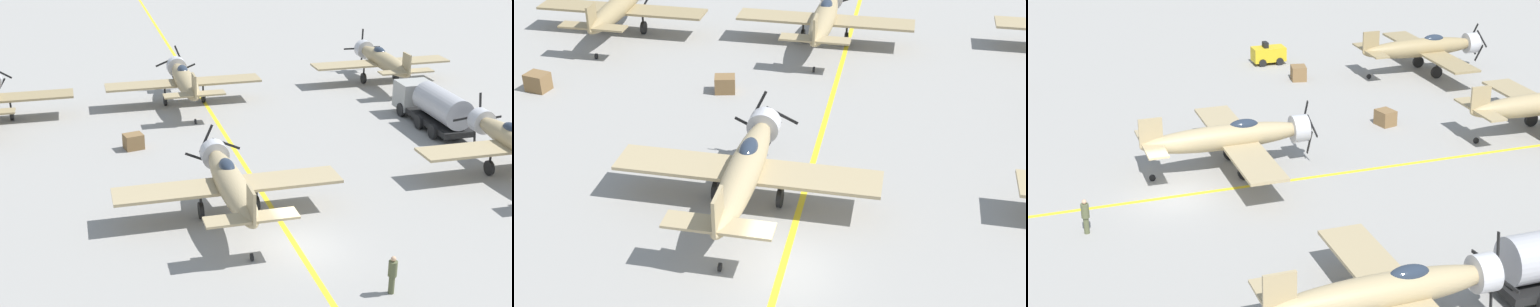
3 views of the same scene
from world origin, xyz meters
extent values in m
plane|color=gray|center=(0.00, 0.00, 0.00)|extent=(400.00, 400.00, 0.00)
cube|color=yellow|center=(0.00, 0.00, 0.00)|extent=(0.30, 160.00, 0.01)
ellipsoid|color=tan|center=(-2.41, 3.67, 2.05)|extent=(1.50, 9.50, 1.42)
cylinder|color=#B7B7BC|center=(-2.41, 8.12, 2.05)|extent=(1.58, 0.90, 1.58)
ellipsoid|color=#232D3D|center=(-2.41, 4.81, 2.61)|extent=(0.80, 1.70, 0.76)
cube|color=tan|center=(-2.41, 4.43, 1.71)|extent=(12.00, 2.10, 0.16)
cube|color=tan|center=(-2.41, -0.42, 2.20)|extent=(4.40, 1.10, 0.12)
cube|color=tan|center=(-2.41, -0.42, 2.85)|extent=(0.14, 1.30, 1.60)
sphere|color=black|center=(-2.41, 8.62, 2.05)|extent=(0.56, 0.56, 0.56)
cube|color=black|center=(-3.21, 8.62, 1.68)|extent=(1.65, 0.06, 0.86)
cube|color=black|center=(-2.04, 8.62, 1.26)|extent=(0.86, 0.06, 1.65)
cube|color=black|center=(-1.62, 8.62, 2.42)|extent=(1.65, 0.06, 0.86)
cube|color=black|center=(-2.78, 8.62, 2.84)|extent=(0.86, 0.06, 1.65)
cylinder|color=black|center=(-3.91, 4.43, 1.08)|extent=(0.14, 0.14, 1.26)
cylinder|color=black|center=(-3.91, 4.43, 0.45)|extent=(0.22, 0.90, 0.90)
cylinder|color=black|center=(-0.91, 4.43, 1.08)|extent=(0.14, 0.14, 1.26)
cylinder|color=black|center=(-0.91, 4.43, 0.45)|extent=(0.22, 0.90, 0.90)
cylinder|color=black|center=(-2.41, -0.48, 0.18)|extent=(0.12, 0.36, 0.36)
ellipsoid|color=#9E8961|center=(-1.58, 23.52, 2.05)|extent=(1.50, 9.50, 1.42)
cylinder|color=#B7B7BC|center=(-1.58, 27.97, 2.05)|extent=(1.58, 0.90, 1.58)
ellipsoid|color=#232D3D|center=(-1.58, 24.66, 2.61)|extent=(0.80, 1.70, 0.76)
cube|color=#9E8961|center=(-1.58, 24.28, 1.71)|extent=(12.00, 2.10, 0.16)
cube|color=#9E8961|center=(-1.58, 19.43, 2.20)|extent=(4.40, 1.10, 0.12)
cube|color=#9E8961|center=(-1.58, 19.43, 2.85)|extent=(0.14, 1.30, 1.60)
sphere|color=black|center=(-1.58, 28.47, 2.05)|extent=(0.56, 0.56, 0.56)
cube|color=black|center=(-1.89, 28.47, 1.23)|extent=(0.75, 0.06, 1.69)
cube|color=black|center=(-0.76, 28.47, 1.74)|extent=(1.69, 0.06, 0.75)
cube|color=black|center=(-1.27, 28.47, 2.87)|extent=(0.75, 0.06, 1.69)
cube|color=black|center=(-2.40, 28.47, 2.36)|extent=(1.69, 0.06, 0.75)
cylinder|color=black|center=(-3.08, 24.28, 1.08)|extent=(0.14, 0.14, 1.26)
cylinder|color=black|center=(-3.08, 24.28, 0.45)|extent=(0.22, 0.90, 0.90)
cylinder|color=black|center=(-0.08, 24.28, 1.08)|extent=(0.14, 0.14, 1.26)
cylinder|color=black|center=(-0.08, 24.28, 0.45)|extent=(0.22, 0.90, 0.90)
cylinder|color=black|center=(-1.58, 19.37, 0.18)|extent=(0.12, 0.36, 0.36)
cylinder|color=#B7B7BC|center=(15.33, 9.47, 2.05)|extent=(1.58, 0.90, 1.58)
ellipsoid|color=#232D3D|center=(15.33, 6.16, 2.61)|extent=(0.80, 1.70, 0.76)
sphere|color=black|center=(15.33, 9.97, 2.05)|extent=(0.56, 0.56, 0.56)
cube|color=black|center=(14.46, 9.97, 2.14)|extent=(1.75, 0.06, 0.33)
cube|color=black|center=(15.23, 9.97, 1.18)|extent=(0.33, 0.06, 1.75)
cube|color=black|center=(16.20, 9.97, 1.96)|extent=(1.75, 0.06, 0.33)
cube|color=black|center=(15.42, 9.97, 2.92)|extent=(0.33, 0.06, 1.75)
cylinder|color=black|center=(13.83, 5.78, 1.08)|extent=(0.14, 0.14, 1.26)
cylinder|color=black|center=(13.83, 5.78, 0.45)|extent=(0.22, 0.90, 0.90)
cube|color=black|center=(-15.45, 27.75, 1.31)|extent=(1.07, 0.06, 1.55)
cube|color=black|center=(-15.19, 27.75, 2.52)|extent=(1.55, 0.06, 1.07)
cylinder|color=black|center=(-14.43, 23.56, 1.08)|extent=(0.14, 0.14, 1.26)
cylinder|color=black|center=(-14.43, 23.56, 0.45)|extent=(0.22, 0.90, 0.90)
ellipsoid|color=tan|center=(15.72, 25.42, 2.05)|extent=(1.50, 9.50, 1.42)
cylinder|color=#B7B7BC|center=(15.72, 29.87, 2.05)|extent=(1.58, 0.90, 1.58)
ellipsoid|color=#232D3D|center=(15.72, 26.56, 2.61)|extent=(0.80, 1.70, 0.76)
cube|color=tan|center=(15.72, 26.18, 1.71)|extent=(12.00, 2.10, 0.16)
cube|color=tan|center=(15.72, 21.33, 2.20)|extent=(4.40, 1.10, 0.12)
cube|color=tan|center=(15.72, 21.33, 2.85)|extent=(0.14, 1.30, 1.60)
sphere|color=black|center=(15.72, 30.37, 2.05)|extent=(0.56, 0.56, 0.56)
cube|color=black|center=(15.74, 30.37, 1.18)|extent=(0.17, 0.06, 1.75)
cube|color=black|center=(16.59, 30.37, 2.07)|extent=(1.75, 0.06, 0.17)
cube|color=black|center=(15.70, 30.37, 2.92)|extent=(0.17, 0.06, 1.75)
cube|color=black|center=(14.84, 30.37, 2.03)|extent=(1.75, 0.06, 0.17)
cylinder|color=black|center=(14.22, 26.18, 1.08)|extent=(0.14, 0.14, 1.26)
cylinder|color=black|center=(14.22, 26.18, 0.45)|extent=(0.22, 0.90, 0.90)
cylinder|color=black|center=(17.22, 26.18, 1.08)|extent=(0.14, 0.14, 1.26)
cylinder|color=black|center=(17.22, 26.18, 0.45)|extent=(0.22, 0.90, 0.90)
cylinder|color=black|center=(15.72, 21.27, 0.18)|extent=(0.12, 0.36, 0.36)
cube|color=black|center=(14.70, 14.77, 0.62)|extent=(2.25, 8.00, 0.40)
cube|color=#999993|center=(14.70, 17.73, 1.42)|extent=(2.50, 2.08, 2.00)
cylinder|color=#9E9EA3|center=(14.70, 13.45, 1.93)|extent=(2.10, 4.96, 2.10)
cylinder|color=black|center=(13.52, 17.25, 0.50)|extent=(0.30, 1.00, 1.00)
cylinder|color=black|center=(15.89, 17.25, 0.50)|extent=(0.30, 1.00, 1.00)
cylinder|color=black|center=(13.52, 14.37, 0.50)|extent=(0.30, 1.00, 1.00)
cylinder|color=black|center=(15.89, 14.37, 0.50)|extent=(0.30, 1.00, 1.00)
cylinder|color=black|center=(13.52, 12.29, 0.50)|extent=(0.30, 1.00, 1.00)
cylinder|color=black|center=(15.89, 12.29, 0.50)|extent=(0.30, 1.00, 1.00)
cylinder|color=#515638|center=(2.73, -4.67, 0.43)|extent=(0.27, 0.27, 0.85)
cylinder|color=#515638|center=(2.73, -4.67, 1.21)|extent=(0.39, 0.39, 0.71)
sphere|color=tan|center=(2.73, -4.67, 1.68)|extent=(0.23, 0.23, 0.23)
cube|color=brown|center=(-6.36, 15.49, 0.50)|extent=(1.40, 1.25, 1.00)
camera|label=1|loc=(-9.53, -28.72, 16.94)|focal=50.00mm
camera|label=2|loc=(3.95, -21.73, 18.58)|focal=50.00mm
camera|label=3|loc=(40.69, -7.62, 19.23)|focal=60.00mm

